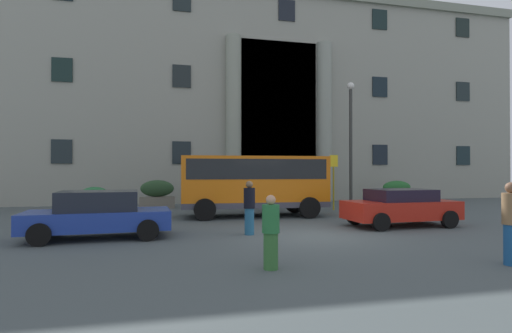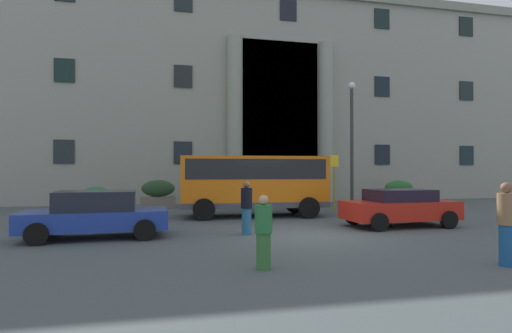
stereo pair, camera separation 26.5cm
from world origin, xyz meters
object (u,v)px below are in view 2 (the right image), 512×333
bus_stop_sign (334,176)px  parked_sedan_far (400,207)px  hedge_planter_far_east (399,192)px  pedestrian_man_crossing (507,224)px  motorcycle_near_kerb (404,208)px  pedestrian_woman_dark_dress (247,208)px  hedge_planter_west (158,195)px  orange_minibus (253,180)px  pedestrian_man_red_shirt (263,232)px  lamppost_plaza_centre (352,133)px  hedge_planter_east (96,198)px  parked_estate_mid (96,214)px

bus_stop_sign → parked_sedan_far: 6.12m
hedge_planter_far_east → pedestrian_man_crossing: size_ratio=1.10×
motorcycle_near_kerb → pedestrian_man_crossing: pedestrian_man_crossing is taller
pedestrian_woman_dark_dress → hedge_planter_west: bearing=-179.6°
parked_sedan_far → motorcycle_near_kerb: size_ratio=2.03×
bus_stop_sign → motorcycle_near_kerb: bus_stop_sign is taller
orange_minibus → pedestrian_man_red_shirt: (-1.80, -9.25, -0.82)m
pedestrian_woman_dark_dress → lamppost_plaza_centre: lamppost_plaza_centre is taller
hedge_planter_west → pedestrian_man_red_shirt: (2.38, -14.19, 0.03)m
hedge_planter_west → pedestrian_woman_dark_dress: pedestrian_woman_dark_dress is taller
parked_sedan_far → pedestrian_man_red_shirt: size_ratio=2.66×
orange_minibus → pedestrian_man_crossing: bearing=-69.2°
hedge_planter_east → parked_estate_mid: parked_estate_mid is taller
motorcycle_near_kerb → parked_sedan_far: bearing=-123.4°
bus_stop_sign → parked_estate_mid: bearing=-149.2°
pedestrian_man_red_shirt → lamppost_plaza_centre: (8.07, 12.37, 3.32)m
parked_estate_mid → pedestrian_woman_dark_dress: (4.53, -0.40, 0.14)m
bus_stop_sign → hedge_planter_far_east: bus_stop_sign is taller
hedge_planter_east → pedestrian_man_red_shirt: pedestrian_man_red_shirt is taller
motorcycle_near_kerb → pedestrian_woman_dark_dress: bearing=-157.2°
hedge_planter_far_east → parked_estate_mid: (-16.12, -9.40, 0.05)m
orange_minibus → bus_stop_sign: bus_stop_sign is taller
pedestrian_man_red_shirt → pedestrian_man_crossing: (5.11, -0.86, 0.14)m
orange_minibus → hedge_planter_west: bearing=133.1°
pedestrian_man_crossing → pedestrian_woman_dark_dress: (-4.58, 5.26, -0.04)m
bus_stop_sign → hedge_planter_west: bus_stop_sign is taller
motorcycle_near_kerb → pedestrian_man_red_shirt: bearing=-134.8°
pedestrian_woman_dark_dress → parked_estate_mid: bearing=-111.1°
parked_sedan_far → hedge_planter_west: bearing=131.7°
orange_minibus → lamppost_plaza_centre: (6.27, 3.12, 2.49)m
hedge_planter_far_east → parked_sedan_far: (-5.83, -9.22, 0.03)m
hedge_planter_far_east → pedestrian_woman_dark_dress: size_ratio=1.16×
bus_stop_sign → lamppost_plaza_centre: 3.18m
bus_stop_sign → parked_estate_mid: bus_stop_sign is taller
hedge_planter_west → motorcycle_near_kerb: (10.14, -7.25, -0.27)m
orange_minibus → lamppost_plaza_centre: 7.43m
parked_estate_mid → pedestrian_man_crossing: bearing=-35.0°
pedestrian_man_crossing → hedge_planter_east: bearing=-83.6°
parked_sedan_far → hedge_planter_far_east: bearing=56.1°
parked_estate_mid → motorcycle_near_kerb: (11.76, 2.15, -0.26)m
hedge_planter_west → parked_sedan_far: hedge_planter_west is taller
hedge_planter_east → parked_sedan_far: 15.14m
parked_sedan_far → pedestrian_woman_dark_dress: pedestrian_woman_dark_dress is taller
lamppost_plaza_centre → pedestrian_man_crossing: bearing=-102.6°
hedge_planter_far_east → lamppost_plaza_centre: bearing=-155.7°
parked_sedan_far → parked_estate_mid: 10.30m
pedestrian_woman_dark_dress → lamppost_plaza_centre: 11.44m
hedge_planter_east → lamppost_plaza_centre: lamppost_plaza_centre is taller
hedge_planter_east → parked_sedan_far: size_ratio=0.35×
hedge_planter_east → parked_sedan_far: parked_sedan_far is taller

